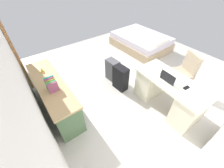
{
  "coord_description": "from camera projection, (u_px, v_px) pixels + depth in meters",
  "views": [
    {
      "loc": [
        -2.06,
        2.27,
        2.5
      ],
      "look_at": [
        -0.39,
        1.02,
        0.6
      ],
      "focal_mm": 22.46,
      "sensor_mm": 36.0,
      "label": 1
    }
  ],
  "objects": [
    {
      "name": "door_wooden",
      "position": [
        11.0,
        45.0,
        3.17
      ],
      "size": [
        0.88,
        0.05,
        2.04
      ],
      "primitive_type": "cube",
      "color": "#936038",
      "rests_on": "ground_plane"
    },
    {
      "name": "cell_phone_by_mouse",
      "position": [
        163.0,
        72.0,
        2.86
      ],
      "size": [
        0.08,
        0.14,
        0.01
      ],
      "primitive_type": "cube",
      "rotation": [
        0.0,
        0.0,
        0.08
      ],
      "color": "black",
      "rests_on": "desk"
    },
    {
      "name": "desk",
      "position": [
        168.0,
        94.0,
        2.91
      ],
      "size": [
        1.47,
        0.72,
        0.74
      ],
      "color": "beige",
      "rests_on": "ground_plane"
    },
    {
      "name": "office_chair",
      "position": [
        182.0,
        75.0,
        3.34
      ],
      "size": [
        0.6,
        0.6,
        0.94
      ],
      "color": "black",
      "rests_on": "ground_plane"
    },
    {
      "name": "suitcase_black",
      "position": [
        121.0,
        78.0,
        3.4
      ],
      "size": [
        0.37,
        0.24,
        0.63
      ],
      "primitive_type": "cube",
      "rotation": [
        0.0,
        0.0,
        0.06
      ],
      "color": "black",
      "rests_on": "ground_plane"
    },
    {
      "name": "book_row",
      "position": [
        52.0,
        85.0,
        2.46
      ],
      "size": [
        0.19,
        0.17,
        0.24
      ],
      "color": "#8F4969",
      "rests_on": "credenza"
    },
    {
      "name": "ground_plane",
      "position": [
        133.0,
        78.0,
        3.91
      ],
      "size": [
        5.84,
        5.84,
        0.0
      ],
      "primitive_type": "plane",
      "color": "beige"
    },
    {
      "name": "figurine_small",
      "position": [
        42.0,
        70.0,
        2.87
      ],
      "size": [
        0.08,
        0.08,
        0.11
      ],
      "primitive_type": "cone",
      "color": "gold",
      "rests_on": "credenza"
    },
    {
      "name": "credenza",
      "position": [
        55.0,
        96.0,
        2.9
      ],
      "size": [
        1.8,
        0.48,
        0.72
      ],
      "color": "#4C6B47",
      "rests_on": "ground_plane"
    },
    {
      "name": "bed",
      "position": [
        141.0,
        41.0,
        5.03
      ],
      "size": [
        1.94,
        1.46,
        0.58
      ],
      "color": "tan",
      "rests_on": "ground_plane"
    },
    {
      "name": "suitcase_spare_grey",
      "position": [
        113.0,
        70.0,
        3.67
      ],
      "size": [
        0.37,
        0.24,
        0.58
      ],
      "primitive_type": "cube",
      "rotation": [
        0.0,
        0.0,
        0.07
      ],
      "color": "#4C4C51",
      "rests_on": "ground_plane"
    },
    {
      "name": "computer_mouse",
      "position": [
        159.0,
        73.0,
        2.84
      ],
      "size": [
        0.06,
        0.1,
        0.03
      ],
      "primitive_type": "ellipsoid",
      "rotation": [
        0.0,
        0.0,
        -0.05
      ],
      "color": "white",
      "rests_on": "desk"
    },
    {
      "name": "laptop",
      "position": [
        169.0,
        79.0,
        2.64
      ],
      "size": [
        0.32,
        0.23,
        0.21
      ],
      "color": "#B7B7BC",
      "rests_on": "desk"
    },
    {
      "name": "wall_back",
      "position": [
        16.0,
        72.0,
        1.96
      ],
      "size": [
        4.42,
        0.1,
        2.6
      ],
      "primitive_type": "cube",
      "color": "white",
      "rests_on": "ground_plane"
    },
    {
      "name": "cell_phone_near_laptop",
      "position": [
        186.0,
        88.0,
        2.53
      ],
      "size": [
        0.08,
        0.14,
        0.01
      ],
      "primitive_type": "cube",
      "rotation": [
        0.0,
        0.0,
        -0.14
      ],
      "color": "black",
      "rests_on": "desk"
    }
  ]
}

